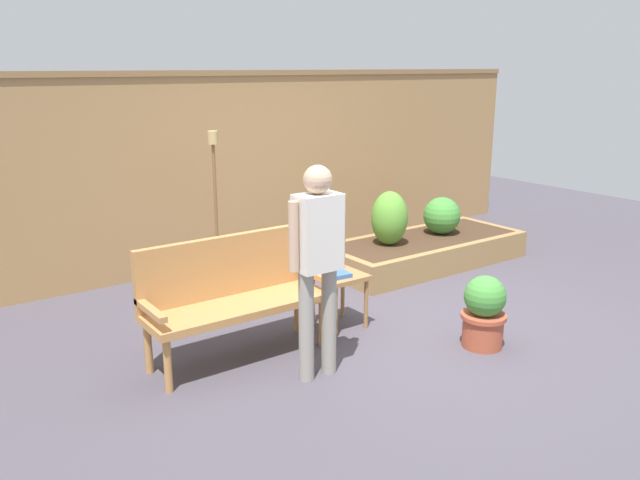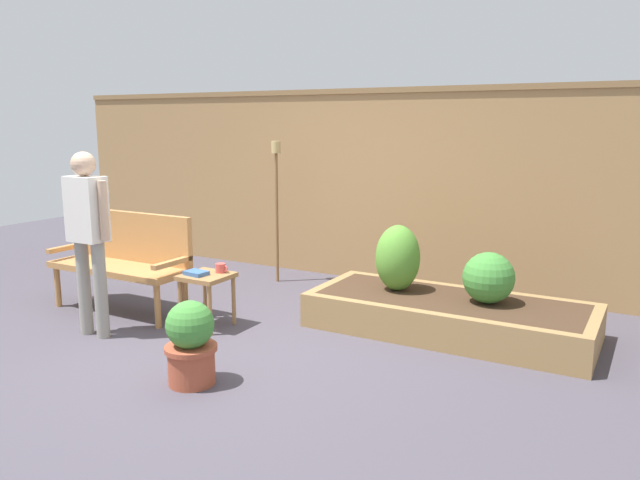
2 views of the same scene
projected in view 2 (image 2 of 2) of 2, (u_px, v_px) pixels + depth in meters
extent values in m
plane|color=#47424C|center=(219.00, 346.00, 5.05)|extent=(14.00, 14.00, 0.00)
cube|color=#A37A4C|center=(360.00, 188.00, 7.08)|extent=(8.40, 0.10, 2.10)
cube|color=olive|center=(361.00, 91.00, 6.87)|extent=(8.40, 0.14, 0.06)
cylinder|color=#B77F47|center=(185.00, 296.00, 5.76)|extent=(0.06, 0.06, 0.40)
cylinder|color=#B77F47|center=(158.00, 306.00, 5.45)|extent=(0.06, 0.06, 0.40)
cylinder|color=#B77F47|center=(87.00, 279.00, 6.39)|extent=(0.06, 0.06, 0.40)
cylinder|color=#B77F47|center=(58.00, 287.00, 6.09)|extent=(0.06, 0.06, 0.40)
cube|color=#B77F47|center=(118.00, 268.00, 5.88)|extent=(1.44, 0.48, 0.06)
cube|color=#B77F47|center=(133.00, 236.00, 6.01)|extent=(1.44, 0.06, 0.48)
cube|color=#B77F47|center=(68.00, 247.00, 6.19)|extent=(0.06, 0.48, 0.04)
cube|color=#B77F47|center=(172.00, 263.00, 5.52)|extent=(0.06, 0.48, 0.04)
cylinder|color=#9E7042|center=(234.00, 301.00, 5.54)|extent=(0.04, 0.04, 0.44)
cylinder|color=#9E7042|center=(210.00, 310.00, 5.26)|extent=(0.04, 0.04, 0.44)
cylinder|color=#9E7042|center=(205.00, 296.00, 5.70)|extent=(0.04, 0.04, 0.44)
cylinder|color=#9E7042|center=(181.00, 305.00, 5.42)|extent=(0.04, 0.04, 0.44)
cube|color=#9E7042|center=(206.00, 276.00, 5.44)|extent=(0.40, 0.40, 0.04)
cylinder|color=#CC4C47|center=(221.00, 268.00, 5.49)|extent=(0.09, 0.09, 0.08)
torus|color=#CC4C47|center=(225.00, 269.00, 5.46)|extent=(0.06, 0.01, 0.06)
cube|color=#38609E|center=(196.00, 273.00, 5.40)|extent=(0.21, 0.16, 0.04)
cylinder|color=#A84C33|center=(192.00, 367.00, 4.30)|extent=(0.33, 0.33, 0.24)
cylinder|color=#A84C33|center=(191.00, 348.00, 4.28)|extent=(0.36, 0.36, 0.04)
sphere|color=#428938|center=(190.00, 325.00, 4.24)|extent=(0.33, 0.33, 0.33)
cube|color=#997547|center=(431.00, 331.00, 4.96)|extent=(2.40, 0.09, 0.30)
cube|color=#997547|center=(464.00, 302.00, 5.74)|extent=(2.40, 0.09, 0.30)
cube|color=#997547|center=(332.00, 297.00, 5.90)|extent=(0.09, 0.82, 0.30)
cube|color=#997547|center=(594.00, 338.00, 4.79)|extent=(0.09, 0.82, 0.30)
cube|color=#422D1E|center=(449.00, 316.00, 5.35)|extent=(2.22, 0.82, 0.30)
cylinder|color=brown|center=(397.00, 287.00, 5.59)|extent=(0.04, 0.04, 0.06)
ellipsoid|color=#569333|center=(398.00, 258.00, 5.54)|extent=(0.40, 0.40, 0.59)
cylinder|color=brown|center=(487.00, 299.00, 5.20)|extent=(0.04, 0.04, 0.06)
sphere|color=#428938|center=(489.00, 278.00, 5.16)|extent=(0.43, 0.43, 0.43)
cylinder|color=brown|center=(277.00, 218.00, 6.95)|extent=(0.03, 0.03, 1.46)
cylinder|color=tan|center=(276.00, 147.00, 6.80)|extent=(0.10, 0.10, 0.13)
cylinder|color=gray|center=(101.00, 290.00, 5.17)|extent=(0.11, 0.11, 0.82)
cylinder|color=gray|center=(84.00, 287.00, 5.27)|extent=(0.11, 0.11, 0.82)
cube|color=silver|center=(87.00, 209.00, 5.09)|extent=(0.32, 0.20, 0.54)
cylinder|color=tan|center=(104.00, 211.00, 5.00)|extent=(0.07, 0.07, 0.49)
cylinder|color=tan|center=(70.00, 207.00, 5.19)|extent=(0.07, 0.07, 0.49)
sphere|color=tan|center=(83.00, 164.00, 5.02)|extent=(0.20, 0.20, 0.20)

